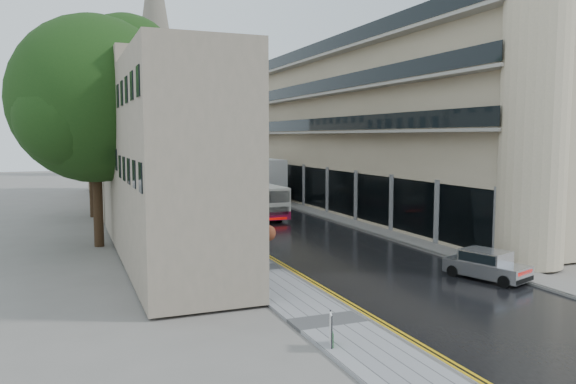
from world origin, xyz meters
TOP-DOWN VIEW (x-y plane):
  - ground at (0.00, 0.00)m, footprint 200.00×200.00m
  - road at (0.00, 27.50)m, footprint 9.00×85.00m
  - left_sidewalk at (-5.85, 27.50)m, footprint 2.70×85.00m
  - right_sidewalk at (5.40, 27.50)m, footprint 1.80×85.00m
  - old_shop_row at (-9.45, 30.00)m, footprint 4.50×56.00m
  - modern_block at (10.30, 26.00)m, footprint 8.00×40.00m
  - church_spire at (0.50, 82.00)m, footprint 6.40×6.40m
  - tree_near at (-12.50, 20.00)m, footprint 10.56×10.56m
  - tree_far at (-12.20, 33.00)m, footprint 9.24×9.24m
  - cream_bus at (-0.74, 26.21)m, footprint 2.41×9.72m
  - white_lorry at (2.64, 35.73)m, footprint 2.71×8.26m
  - silver_hatchback at (3.15, 3.93)m, footprint 2.67×3.94m
  - white_van at (-4.09, 19.83)m, footprint 2.39×4.84m
  - navy_van at (-4.30, 25.00)m, footprint 2.97×5.70m
  - pedestrian at (-5.42, 21.77)m, footprint 0.74×0.56m
  - lamp_post_near at (-5.18, 17.31)m, footprint 1.04×0.30m
  - lamp_post_far at (-5.31, 34.64)m, footprint 1.05×0.52m
  - estate_sign at (-6.86, 0.40)m, footprint 0.29×0.57m

SIDE VIEW (x-z plane):
  - ground at x=0.00m, z-range 0.00..0.00m
  - road at x=0.00m, z-range 0.00..0.02m
  - left_sidewalk at x=-5.85m, z-range 0.00..0.12m
  - right_sidewalk at x=5.40m, z-range 0.00..0.12m
  - estate_sign at x=-6.86m, z-range 0.12..1.09m
  - silver_hatchback at x=3.15m, z-range 0.02..1.38m
  - pedestrian at x=-5.42m, z-range 0.12..1.97m
  - white_van at x=-4.09m, z-range 0.02..2.14m
  - cream_bus at x=-0.74m, z-range 0.02..2.66m
  - navy_van at x=-4.30m, z-range 0.02..2.79m
  - white_lorry at x=2.64m, z-range 0.02..4.32m
  - lamp_post_far at x=-5.31m, z-range 0.12..9.24m
  - lamp_post_near at x=-5.18m, z-range 0.12..9.26m
  - old_shop_row at x=-9.45m, z-range 0.00..12.00m
  - tree_far at x=-12.20m, z-range 0.00..12.46m
  - tree_near at x=-12.50m, z-range 0.00..13.89m
  - modern_block at x=10.30m, z-range 0.00..14.00m
  - church_spire at x=0.50m, z-range 0.00..40.00m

